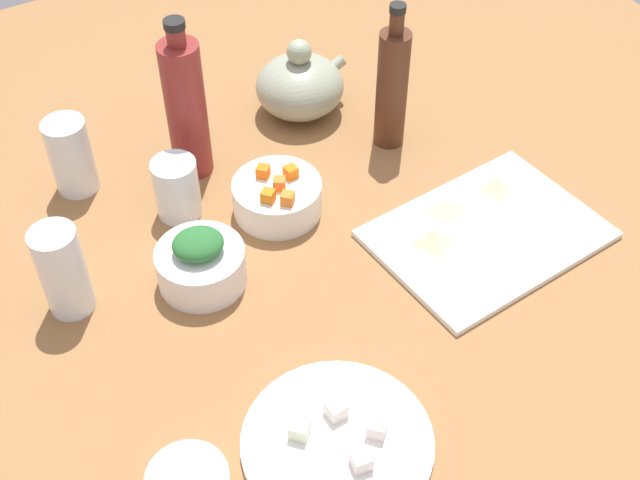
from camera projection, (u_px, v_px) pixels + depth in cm
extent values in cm
cube|color=olive|center=(320.00, 272.00, 118.75)|extent=(190.00, 190.00, 3.00)
cube|color=white|center=(487.00, 234.00, 121.34)|extent=(33.33, 24.59, 1.00)
cylinder|color=white|center=(337.00, 443.00, 96.68)|extent=(22.81, 22.81, 1.20)
cylinder|color=white|center=(201.00, 266.00, 113.53)|extent=(12.40, 12.40, 5.75)
cylinder|color=white|center=(277.00, 197.00, 123.92)|extent=(13.47, 13.47, 5.25)
ellipsoid|color=gray|center=(300.00, 86.00, 140.05)|extent=(15.07, 14.82, 10.10)
sphere|color=#96A785|center=(299.00, 52.00, 135.27)|extent=(4.22, 4.22, 4.22)
cylinder|color=gray|center=(331.00, 69.00, 141.58)|extent=(5.38, 2.00, 3.93)
cylinder|color=#4C2817|center=(392.00, 90.00, 130.66)|extent=(5.03, 5.03, 20.20)
cylinder|color=#4C2817|center=(397.00, 23.00, 122.21)|extent=(2.26, 2.26, 3.61)
cylinder|color=black|center=(398.00, 8.00, 120.51)|extent=(2.52, 2.52, 1.20)
cylinder|color=maroon|center=(186.00, 110.00, 124.71)|extent=(6.21, 6.21, 22.70)
cylinder|color=maroon|center=(176.00, 37.00, 115.68)|extent=(2.79, 2.79, 2.76)
cylinder|color=black|center=(174.00, 24.00, 114.27)|extent=(3.10, 3.10, 1.20)
cylinder|color=white|center=(63.00, 271.00, 107.55)|extent=(6.22, 6.22, 13.68)
cylinder|color=white|center=(177.00, 188.00, 122.09)|extent=(6.74, 6.74, 9.53)
cylinder|color=white|center=(71.00, 156.00, 125.18)|extent=(6.55, 6.55, 12.37)
cube|color=orange|center=(261.00, 172.00, 122.52)|extent=(2.54, 2.54, 1.80)
cube|color=orange|center=(291.00, 172.00, 122.61)|extent=(1.87, 1.87, 1.80)
cube|color=orange|center=(279.00, 184.00, 120.74)|extent=(2.49, 2.49, 1.80)
cube|color=orange|center=(290.00, 197.00, 118.64)|extent=(2.54, 2.54, 1.80)
cube|color=orange|center=(268.00, 196.00, 118.86)|extent=(2.52, 2.52, 1.80)
ellipsoid|color=#28662E|center=(198.00, 244.00, 110.39)|extent=(8.56, 8.12, 3.09)
cube|color=#E8F6CB|center=(299.00, 429.00, 96.01)|extent=(3.10, 3.10, 2.20)
cube|color=silver|center=(336.00, 409.00, 97.91)|extent=(2.21, 2.21, 2.20)
cube|color=silver|center=(377.00, 427.00, 96.17)|extent=(3.11, 3.11, 2.20)
cube|color=white|center=(362.00, 460.00, 93.15)|extent=(2.61, 2.61, 2.20)
pyramid|color=beige|center=(497.00, 184.00, 126.35)|extent=(5.67, 5.69, 2.78)
pyramid|color=beige|center=(446.00, 206.00, 123.26)|extent=(6.86, 6.74, 2.28)
pyramid|color=beige|center=(435.00, 236.00, 118.39)|extent=(6.58, 6.32, 2.82)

